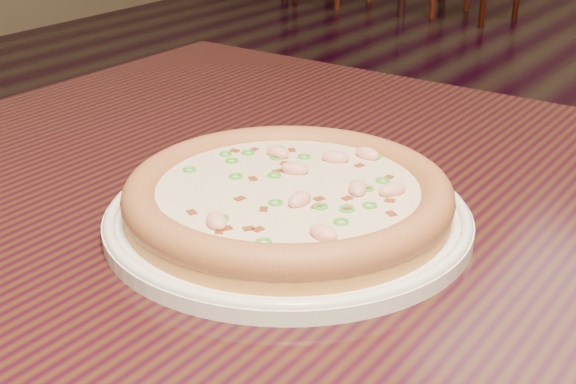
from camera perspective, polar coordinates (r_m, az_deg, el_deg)
The scene contains 4 objects.
ground at distance 1.85m, azimuth 15.43°, elevation -11.23°, with size 9.00×9.00×0.00m, color black.
hero_table at distance 0.69m, azimuth 10.77°, elevation -10.77°, with size 1.20×0.80×0.75m.
plate at distance 0.65m, azimuth -0.00°, elevation -1.72°, with size 0.30×0.30×0.02m.
pizza at distance 0.64m, azimuth 0.02°, elevation -0.24°, with size 0.26×0.26×0.03m.
Camera 1 is at (0.44, -1.46, 1.04)m, focal length 50.00 mm.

